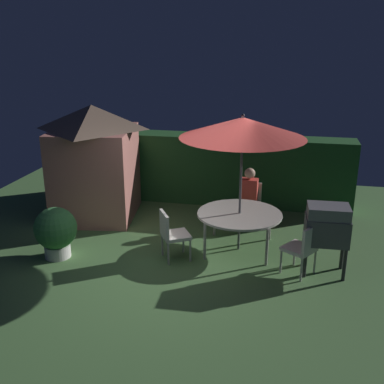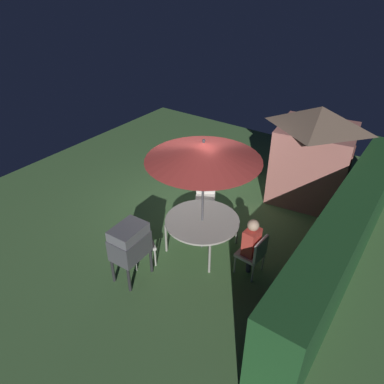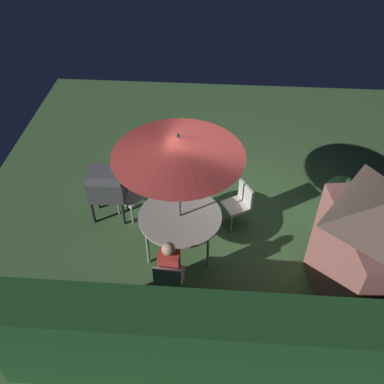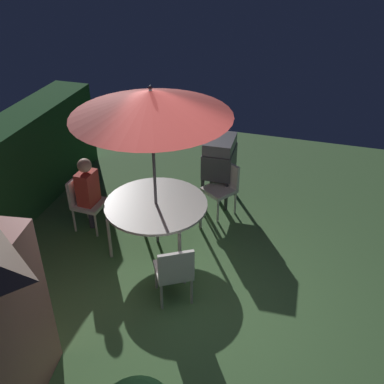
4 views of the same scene
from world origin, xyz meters
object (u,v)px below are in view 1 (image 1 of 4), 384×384
at_px(chair_toward_hedge, 304,246).
at_px(person_in_red, 249,190).
at_px(chair_near_shed, 249,201).
at_px(potted_plant_by_shed, 56,231).
at_px(patio_umbrella, 243,128).
at_px(bbq_grill, 327,226).
at_px(patio_table, 239,215).
at_px(garden_shed, 95,161).
at_px(chair_far_side, 171,232).

distance_m(chair_toward_hedge, person_in_red, 2.23).
distance_m(chair_near_shed, potted_plant_by_shed, 3.94).
height_order(patio_umbrella, chair_toward_hedge, patio_umbrella).
relative_size(chair_near_shed, person_in_red, 0.71).
xyz_separation_m(bbq_grill, chair_near_shed, (-1.42, 1.87, -0.33)).
xyz_separation_m(patio_table, patio_umbrella, (0.00, 0.00, 1.62)).
xyz_separation_m(patio_table, potted_plant_by_shed, (-3.16, -0.99, -0.17)).
distance_m(garden_shed, chair_toward_hedge, 4.84).
bearing_deg(chair_far_side, chair_near_shed, 58.01).
distance_m(chair_far_side, potted_plant_by_shed, 2.06).
bearing_deg(chair_toward_hedge, patio_umbrella, 146.07).
relative_size(patio_table, patio_umbrella, 0.61).
bearing_deg(chair_toward_hedge, chair_far_side, 177.27).
bearing_deg(garden_shed, chair_near_shed, 2.63).
distance_m(chair_toward_hedge, potted_plant_by_shed, 4.31).
bearing_deg(person_in_red, patio_umbrella, -93.32).
distance_m(garden_shed, chair_near_shed, 3.42).
distance_m(patio_table, person_in_red, 1.17).
xyz_separation_m(chair_near_shed, potted_plant_by_shed, (-3.23, -2.24, -0.01)).
xyz_separation_m(patio_umbrella, chair_near_shed, (0.07, 1.25, -1.78)).
bearing_deg(chair_toward_hedge, chair_near_shed, 117.90).
height_order(chair_toward_hedge, potted_plant_by_shed, potted_plant_by_shed).
xyz_separation_m(patio_umbrella, bbq_grill, (1.49, -0.61, -1.45)).
relative_size(chair_near_shed, potted_plant_by_shed, 0.96).
bearing_deg(chair_far_side, patio_table, 30.49).
bearing_deg(chair_near_shed, person_in_red, -93.32).
bearing_deg(bbq_grill, patio_table, 157.66).
relative_size(patio_umbrella, potted_plant_by_shed, 2.71).
bearing_deg(potted_plant_by_shed, bbq_grill, 4.63).
height_order(chair_near_shed, person_in_red, person_in_red).
height_order(patio_umbrella, chair_far_side, patio_umbrella).
bearing_deg(chair_toward_hedge, garden_shed, 157.01).
xyz_separation_m(potted_plant_by_shed, person_in_red, (3.23, 2.16, 0.27)).
bearing_deg(chair_far_side, potted_plant_by_shed, -170.80).
height_order(patio_umbrella, chair_near_shed, patio_umbrella).
xyz_separation_m(bbq_grill, person_in_red, (-1.43, 1.78, -0.06)).
bearing_deg(person_in_red, patio_table, -93.32).
relative_size(garden_shed, chair_far_side, 2.72).
xyz_separation_m(patio_table, chair_far_side, (-1.12, -0.66, -0.16)).
bearing_deg(patio_table, bbq_grill, -22.34).
bearing_deg(person_in_red, garden_shed, -178.83).
distance_m(patio_table, potted_plant_by_shed, 3.32).
distance_m(garden_shed, bbq_grill, 5.07).
height_order(garden_shed, chair_far_side, garden_shed).
bearing_deg(bbq_grill, chair_near_shed, 127.29).
height_order(chair_far_side, potted_plant_by_shed, potted_plant_by_shed).
bearing_deg(patio_umbrella, garden_shed, 161.37).
height_order(bbq_grill, chair_far_side, bbq_grill).
height_order(chair_toward_hedge, person_in_red, person_in_red).
bearing_deg(patio_table, chair_near_shed, 86.68).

